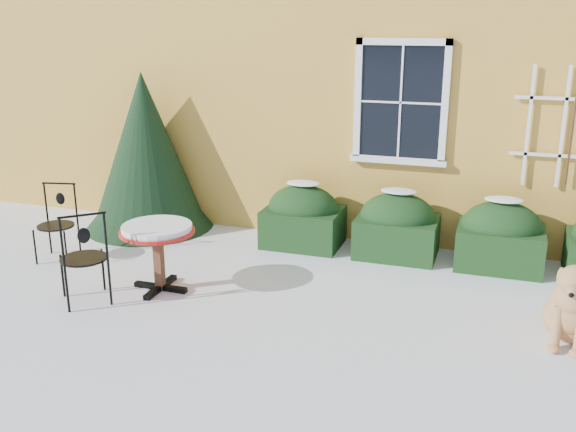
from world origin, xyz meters
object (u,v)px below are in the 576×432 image
(patio_chair_near, at_px, (84,257))
(patio_chair_far, at_px, (57,222))
(evergreen_shrub, at_px, (147,166))
(dog, at_px, (573,309))
(bistro_table, at_px, (157,236))

(patio_chair_near, distance_m, patio_chair_far, 1.58)
(evergreen_shrub, height_order, patio_chair_near, evergreen_shrub)
(patio_chair_far, bearing_deg, dog, -15.86)
(evergreen_shrub, relative_size, dog, 2.42)
(evergreen_shrub, distance_m, patio_chair_near, 2.77)
(evergreen_shrub, bearing_deg, dog, -18.79)
(dog, bearing_deg, bistro_table, -167.39)
(evergreen_shrub, distance_m, dog, 6.10)
(bistro_table, height_order, dog, dog)
(patio_chair_near, xyz_separation_m, dog, (5.00, 0.68, -0.18))
(evergreen_shrub, distance_m, bistro_table, 2.48)
(patio_chair_near, relative_size, dog, 1.12)
(patio_chair_near, height_order, patio_chair_far, patio_chair_near)
(bistro_table, bearing_deg, patio_chair_near, -136.24)
(bistro_table, distance_m, patio_chair_far, 1.84)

